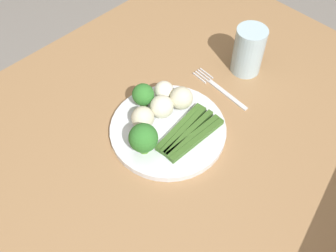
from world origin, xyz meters
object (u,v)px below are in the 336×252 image
cauliflower_back (143,118)px  water_glass (248,51)px  plate (168,130)px  asparagus_bundle (188,133)px  dining_table (153,174)px  broccoli_left (143,95)px  cauliflower_mid (181,98)px  broccoli_front (142,137)px  fork (220,89)px  cauliflower_near_fork (162,107)px  cauliflower_right (164,91)px

cauliflower_back → water_glass: size_ratio=0.41×
plate → asparagus_bundle: asparagus_bundle is taller
dining_table → plate: plate is taller
water_glass → broccoli_left: bearing=163.5°
cauliflower_mid → asparagus_bundle: bearing=-125.0°
plate → asparagus_bundle: size_ratio=1.63×
dining_table → cauliflower_mid: cauliflower_mid is taller
broccoli_front → broccoli_left: bearing=46.4°
asparagus_bundle → broccoli_front: size_ratio=2.11×
broccoli_front → cauliflower_back: broccoli_front is taller
broccoli_front → cauliflower_mid: (0.14, 0.03, -0.02)m
fork → water_glass: 0.11m
plate → cauliflower_mid: (0.06, 0.02, 0.03)m
broccoli_front → broccoli_left: 0.12m
fork → cauliflower_near_fork: bearing=82.7°
broccoli_left → cauliflower_near_fork: 0.05m
cauliflower_mid → cauliflower_right: size_ratio=1.17×
broccoli_left → cauliflower_right: broccoli_left is taller
cauliflower_mid → cauliflower_near_fork: 0.05m
water_glass → asparagus_bundle: bearing=-169.3°
broccoli_left → fork: 0.19m
plate → fork: plate is taller
cauliflower_back → cauliflower_mid: (0.10, -0.02, 0.00)m
cauliflower_mid → fork: 0.12m
fork → water_glass: water_glass is taller
cauliflower_right → water_glass: size_ratio=0.37×
dining_table → cauliflower_right: (0.11, 0.08, 0.14)m
plate → broccoli_left: size_ratio=4.19×
broccoli_front → cauliflower_back: size_ratio=1.48×
plate → asparagus_bundle: 0.05m
broccoli_front → cauliflower_mid: size_ratio=1.41×
asparagus_bundle → fork: (0.16, 0.05, -0.02)m
dining_table → broccoli_left: broccoli_left is taller
dining_table → cauliflower_near_fork: (0.07, 0.04, 0.15)m
cauliflower_back → fork: cauliflower_back is taller
broccoli_left → water_glass: 0.28m
cauliflower_right → fork: cauliflower_right is taller
water_glass → cauliflower_right: bearing=163.6°
cauliflower_back → cauliflower_right: size_ratio=1.11×
broccoli_left → water_glass: size_ratio=0.50×
dining_table → broccoli_front: (-0.02, 0.00, 0.16)m
cauliflower_mid → broccoli_left: bearing=133.9°
cauliflower_back → plate: bearing=-52.5°
plate → fork: bearing=1.0°
dining_table → fork: 0.26m
plate → broccoli_front: 0.09m
broccoli_front → asparagus_bundle: bearing=-23.7°
cauliflower_right → fork: size_ratio=0.27×
dining_table → plate: 0.13m
dining_table → asparagus_bundle: asparagus_bundle is taller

